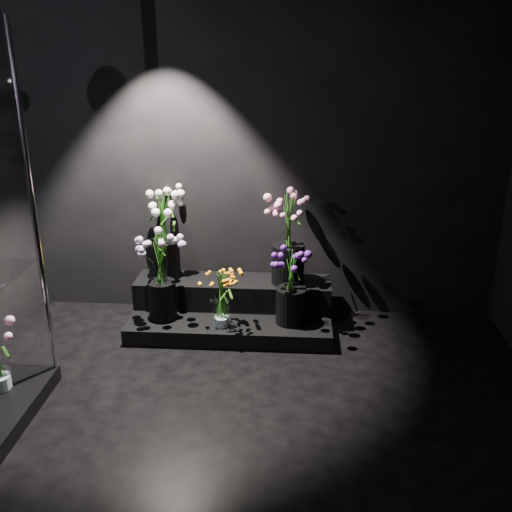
{
  "coord_description": "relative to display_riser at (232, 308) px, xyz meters",
  "views": [
    {
      "loc": [
        0.28,
        -2.62,
        2.22
      ],
      "look_at": [
        0.02,
        1.2,
        0.8
      ],
      "focal_mm": 40.0,
      "sensor_mm": 36.0,
      "label": 1
    }
  ],
  "objects": [
    {
      "name": "wall_back",
      "position": [
        0.21,
        0.33,
        1.25
      ],
      "size": [
        4.0,
        0.0,
        4.0
      ],
      "primitive_type": "plane",
      "rotation": [
        1.57,
        0.0,
        0.0
      ],
      "color": "black",
      "rests_on": "floor"
    },
    {
      "name": "bouquet_lilac",
      "position": [
        -0.54,
        -0.19,
        0.4
      ],
      "size": [
        0.38,
        0.38,
        0.72
      ],
      "rotation": [
        0.0,
        0.0,
        0.17
      ],
      "color": "black",
      "rests_on": "display_riser"
    },
    {
      "name": "bouquet_pink_roses",
      "position": [
        0.46,
        0.08,
        0.62
      ],
      "size": [
        0.4,
        0.4,
        0.74
      ],
      "rotation": [
        0.0,
        0.0,
        -0.16
      ],
      "color": "black",
      "rests_on": "display_riser"
    },
    {
      "name": "bouquet_orange_bells",
      "position": [
        -0.05,
        -0.3,
        0.23
      ],
      "size": [
        0.31,
        0.31,
        0.47
      ],
      "rotation": [
        0.0,
        0.0,
        -0.21
      ],
      "color": "white",
      "rests_on": "display_riser"
    },
    {
      "name": "bouquet_cream_roses",
      "position": [
        -0.58,
        0.12,
        0.63
      ],
      "size": [
        0.45,
        0.45,
        0.74
      ],
      "rotation": [
        0.0,
        0.0,
        0.27
      ],
      "color": "black",
      "rests_on": "display_riser"
    },
    {
      "name": "bouquet_purple",
      "position": [
        0.49,
        -0.2,
        0.32
      ],
      "size": [
        0.33,
        0.33,
        0.61
      ],
      "rotation": [
        0.0,
        0.0,
        -0.07
      ],
      "color": "black",
      "rests_on": "display_riser"
    },
    {
      "name": "floor",
      "position": [
        0.21,
        -1.67,
        -0.15
      ],
      "size": [
        4.0,
        4.0,
        0.0
      ],
      "primitive_type": "plane",
      "color": "black",
      "rests_on": "ground"
    },
    {
      "name": "display_riser",
      "position": [
        0.0,
        0.0,
        0.0
      ],
      "size": [
        1.64,
        0.73,
        0.36
      ],
      "color": "black",
      "rests_on": "floor"
    }
  ]
}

